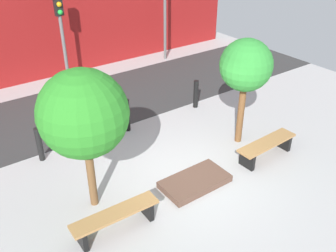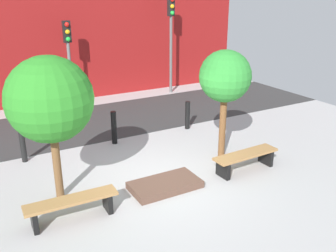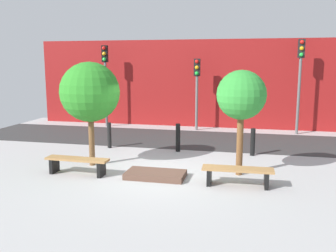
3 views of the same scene
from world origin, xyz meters
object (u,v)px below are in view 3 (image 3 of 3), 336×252
object	(u,v)px
bollard_far_left	(109,135)
bollard_center	(253,142)
tree_behind_left_bench	(90,92)
bollard_left	(178,138)
traffic_light_mid_west	(197,81)
bench_left	(77,163)
planter_bed	(155,175)
traffic_light_west	(105,71)
tree_behind_right_bench	(241,96)
bench_right	(238,173)
traffic_light_mid_east	(300,70)

from	to	relation	value
bollard_far_left	bollard_center	distance (m)	5.09
tree_behind_left_bench	bollard_left	xyz separation A→B (m)	(2.19, 2.29, -1.72)
traffic_light_mid_west	bench_left	bearing A→B (deg)	-106.17
planter_bed	bollard_left	world-z (taller)	bollard_left
planter_bed	bollard_center	distance (m)	4.01
tree_behind_left_bench	bollard_far_left	bearing A→B (deg)	98.76
bollard_center	traffic_light_west	size ratio (longest dim) A/B	0.24
bollard_center	bollard_left	bearing A→B (deg)	180.00
tree_behind_left_bench	bollard_center	xyz separation A→B (m)	(4.74, 2.29, -1.75)
planter_bed	bollard_center	bearing A→B (deg)	50.40
planter_bed	tree_behind_right_bench	bearing A→B (deg)	19.72
bench_right	bollard_far_left	size ratio (longest dim) A/B	1.92
bollard_center	bench_left	bearing A→B (deg)	-145.34
tree_behind_right_bench	bollard_center	size ratio (longest dim) A/B	3.14
tree_behind_right_bench	traffic_light_mid_west	distance (m)	6.93
tree_behind_right_bench	bench_left	bearing A→B (deg)	-167.33
planter_bed	bollard_left	distance (m)	3.10
bollard_left	bollard_center	size ratio (longest dim) A/B	1.07
tree_behind_left_bench	traffic_light_mid_west	xyz separation A→B (m)	(2.19, 6.57, 0.04)
tree_behind_right_bench	traffic_light_mid_east	distance (m)	6.96
bollard_center	tree_behind_right_bench	bearing A→B (deg)	-98.76
bollard_left	traffic_light_west	distance (m)	6.51
bench_right	bollard_center	xyz separation A→B (m)	(0.35, 3.28, 0.12)
traffic_light_west	tree_behind_left_bench	bearing A→B (deg)	-71.48
bollard_far_left	traffic_light_west	xyz separation A→B (m)	(-1.85, 4.28, 2.19)
bench_left	bollard_center	distance (m)	5.76
bollard_far_left	traffic_light_west	bearing A→B (deg)	113.35
planter_bed	bollard_left	xyz separation A→B (m)	(0.00, 3.08, 0.41)
bench_left	tree_behind_right_bench	world-z (taller)	tree_behind_right_bench
planter_bed	tree_behind_left_bench	size ratio (longest dim) A/B	0.51
bollard_far_left	traffic_light_mid_east	distance (m)	8.48
bench_right	tree_behind_right_bench	size ratio (longest dim) A/B	0.62
bench_right	tree_behind_right_bench	distance (m)	2.10
bollard_center	traffic_light_west	distance (m)	8.45
bollard_far_left	bollard_left	xyz separation A→B (m)	(2.55, 0.00, 0.03)
bench_right	planter_bed	world-z (taller)	bench_right
tree_behind_left_bench	bollard_left	distance (m)	3.61
tree_behind_right_bench	bollard_center	bearing A→B (deg)	81.24
bench_left	traffic_light_mid_west	xyz separation A→B (m)	(2.19, 7.56, 1.92)
bench_right	tree_behind_left_bench	xyz separation A→B (m)	(-4.39, 0.99, 1.87)
traffic_light_west	traffic_light_mid_west	world-z (taller)	traffic_light_west
bollard_far_left	bollard_left	world-z (taller)	bollard_left
bench_left	bollard_left	bearing A→B (deg)	57.90
tree_behind_right_bench	bollard_far_left	bearing A→B (deg)	154.20
bollard_far_left	bollard_left	distance (m)	2.55
traffic_light_mid_east	traffic_light_mid_west	bearing A→B (deg)	-179.98
bench_left	planter_bed	world-z (taller)	bench_left
bollard_left	traffic_light_mid_east	xyz separation A→B (m)	(4.39, 4.28, 2.28)
bench_right	traffic_light_mid_west	distance (m)	8.10
planter_bed	bench_right	bearing A→B (deg)	-5.21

